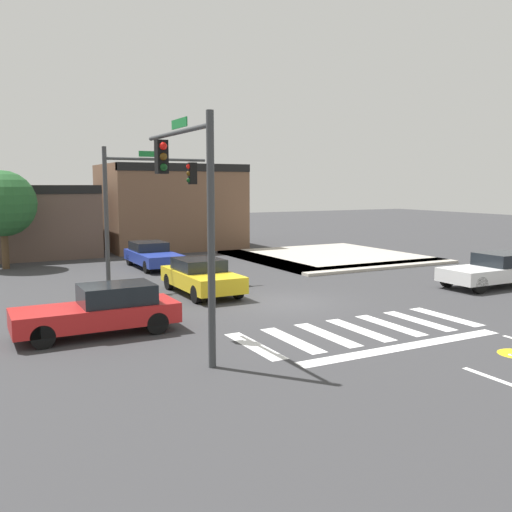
# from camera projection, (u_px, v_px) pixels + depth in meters

# --- Properties ---
(ground_plane) EXTENTS (120.00, 120.00, 0.00)m
(ground_plane) POSITION_uv_depth(u_px,v_px,m) (283.00, 302.00, 20.85)
(ground_plane) COLOR #353538
(crosswalk_near) EXTENTS (7.68, 2.86, 0.01)m
(crosswalk_near) POSITION_uv_depth(u_px,v_px,m) (359.00, 330.00, 16.90)
(crosswalk_near) COLOR silver
(crosswalk_near) RESTS_ON ground_plane
(curb_corner_northeast) EXTENTS (10.00, 10.60, 0.15)m
(curb_corner_northeast) POSITION_uv_depth(u_px,v_px,m) (325.00, 258.00, 33.03)
(curb_corner_northeast) COLOR #B2AA9E
(curb_corner_northeast) RESTS_ON ground_plane
(storefront_row) EXTENTS (16.85, 6.96, 5.70)m
(storefront_row) POSITION_uv_depth(u_px,v_px,m) (129.00, 211.00, 37.11)
(storefront_row) COLOR brown
(storefront_row) RESTS_ON ground_plane
(traffic_signal_northwest) EXTENTS (4.50, 0.32, 5.90)m
(traffic_signal_northwest) POSITION_uv_depth(u_px,v_px,m) (145.00, 192.00, 23.65)
(traffic_signal_northwest) COLOR #383A3D
(traffic_signal_northwest) RESTS_ON ground_plane
(traffic_signal_southwest) EXTENTS (0.32, 4.54, 6.06)m
(traffic_signal_southwest) POSITION_uv_depth(u_px,v_px,m) (187.00, 191.00, 14.26)
(traffic_signal_southwest) COLOR #383A3D
(traffic_signal_southwest) RESTS_ON ground_plane
(car_yellow) EXTENTS (1.93, 4.50, 1.40)m
(car_yellow) POSITION_uv_depth(u_px,v_px,m) (201.00, 276.00, 22.42)
(car_yellow) COLOR gold
(car_yellow) RESTS_ON ground_plane
(car_red) EXTENTS (4.66, 1.72, 1.45)m
(car_red) POSITION_uv_depth(u_px,v_px,m) (102.00, 310.00, 16.33)
(car_red) COLOR red
(car_red) RESTS_ON ground_plane
(car_blue) EXTENTS (1.91, 4.62, 1.32)m
(car_blue) POSITION_uv_depth(u_px,v_px,m) (152.00, 255.00, 29.51)
(car_blue) COLOR #23389E
(car_blue) RESTS_ON ground_plane
(car_white) EXTENTS (4.14, 1.92, 1.43)m
(car_white) POSITION_uv_depth(u_px,v_px,m) (492.00, 270.00, 23.92)
(car_white) COLOR white
(car_white) RESTS_ON ground_plane
(roadside_tree) EXTENTS (3.40, 3.40, 5.10)m
(roadside_tree) POSITION_uv_depth(u_px,v_px,m) (3.00, 204.00, 28.73)
(roadside_tree) COLOR #4C3823
(roadside_tree) RESTS_ON ground_plane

